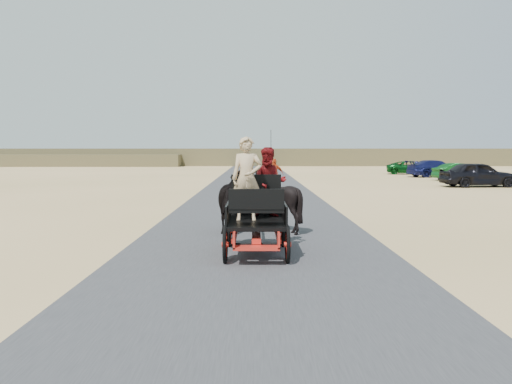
{
  "coord_description": "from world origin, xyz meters",
  "views": [
    {
      "loc": [
        -0.05,
        -8.97,
        2.24
      ],
      "look_at": [
        -0.02,
        3.26,
        1.2
      ],
      "focal_mm": 35.0,
      "sensor_mm": 36.0,
      "label": 1
    }
  ],
  "objects_px": {
    "horse_left": "(236,200)",
    "car_d": "(411,168)",
    "car_b": "(460,172)",
    "car_a": "(478,174)",
    "horse_right": "(276,200)",
    "pedestrian": "(275,174)",
    "car_c": "(436,169)",
    "carriage": "(256,237)"
  },
  "relations": [
    {
      "from": "carriage",
      "to": "car_a",
      "type": "relative_size",
      "value": 0.54
    },
    {
      "from": "horse_right",
      "to": "car_b",
      "type": "distance_m",
      "value": 26.83
    },
    {
      "from": "horse_right",
      "to": "car_b",
      "type": "bearing_deg",
      "value": -122.48
    },
    {
      "from": "car_c",
      "to": "car_d",
      "type": "relative_size",
      "value": 1.09
    },
    {
      "from": "horse_left",
      "to": "car_c",
      "type": "distance_m",
      "value": 31.4
    },
    {
      "from": "horse_right",
      "to": "pedestrian",
      "type": "height_order",
      "value": "pedestrian"
    },
    {
      "from": "carriage",
      "to": "car_d",
      "type": "height_order",
      "value": "car_d"
    },
    {
      "from": "horse_left",
      "to": "car_d",
      "type": "height_order",
      "value": "horse_left"
    },
    {
      "from": "horse_right",
      "to": "car_c",
      "type": "relative_size",
      "value": 0.36
    },
    {
      "from": "carriage",
      "to": "horse_right",
      "type": "distance_m",
      "value": 3.09
    },
    {
      "from": "horse_right",
      "to": "car_b",
      "type": "relative_size",
      "value": 0.45
    },
    {
      "from": "pedestrian",
      "to": "car_a",
      "type": "xyz_separation_m",
      "value": [
        12.36,
        1.45,
        -0.1
      ]
    },
    {
      "from": "carriage",
      "to": "car_a",
      "type": "distance_m",
      "value": 23.61
    },
    {
      "from": "car_b",
      "to": "car_c",
      "type": "bearing_deg",
      "value": -6.65
    },
    {
      "from": "carriage",
      "to": "horse_left",
      "type": "xyz_separation_m",
      "value": [
        -0.55,
        3.0,
        0.49
      ]
    },
    {
      "from": "horse_left",
      "to": "car_c",
      "type": "xyz_separation_m",
      "value": [
        15.46,
        27.33,
        -0.16
      ]
    },
    {
      "from": "horse_right",
      "to": "pedestrian",
      "type": "relative_size",
      "value": 0.98
    },
    {
      "from": "horse_left",
      "to": "car_d",
      "type": "bearing_deg",
      "value": -114.9
    },
    {
      "from": "car_b",
      "to": "car_c",
      "type": "distance_m",
      "value": 4.7
    },
    {
      "from": "car_a",
      "to": "car_d",
      "type": "height_order",
      "value": "car_a"
    },
    {
      "from": "car_d",
      "to": "car_c",
      "type": "bearing_deg",
      "value": -160.02
    },
    {
      "from": "car_b",
      "to": "car_d",
      "type": "distance_m",
      "value": 9.38
    },
    {
      "from": "carriage",
      "to": "horse_right",
      "type": "bearing_deg",
      "value": 79.61
    },
    {
      "from": "car_b",
      "to": "car_a",
      "type": "bearing_deg",
      "value": 159.49
    },
    {
      "from": "carriage",
      "to": "car_b",
      "type": "relative_size",
      "value": 0.63
    },
    {
      "from": "horse_left",
      "to": "car_b",
      "type": "relative_size",
      "value": 0.53
    },
    {
      "from": "carriage",
      "to": "car_a",
      "type": "height_order",
      "value": "car_a"
    },
    {
      "from": "car_c",
      "to": "car_d",
      "type": "height_order",
      "value": "car_c"
    },
    {
      "from": "car_b",
      "to": "car_c",
      "type": "height_order",
      "value": "car_c"
    },
    {
      "from": "car_a",
      "to": "car_d",
      "type": "bearing_deg",
      "value": -6.57
    },
    {
      "from": "carriage",
      "to": "horse_right",
      "type": "relative_size",
      "value": 1.41
    },
    {
      "from": "horse_left",
      "to": "carriage",
      "type": "bearing_deg",
      "value": 100.39
    },
    {
      "from": "car_b",
      "to": "car_c",
      "type": "relative_size",
      "value": 0.8
    },
    {
      "from": "carriage",
      "to": "car_a",
      "type": "xyz_separation_m",
      "value": [
        13.48,
        19.38,
        0.4
      ]
    },
    {
      "from": "car_b",
      "to": "pedestrian",
      "type": "bearing_deg",
      "value": 111.87
    },
    {
      "from": "carriage",
      "to": "pedestrian",
      "type": "xyz_separation_m",
      "value": [
        1.12,
        17.93,
        0.5
      ]
    },
    {
      "from": "pedestrian",
      "to": "car_b",
      "type": "bearing_deg",
      "value": -151.23
    },
    {
      "from": "horse_left",
      "to": "car_b",
      "type": "xyz_separation_m",
      "value": [
        15.5,
        22.63,
        -0.22
      ]
    },
    {
      "from": "carriage",
      "to": "car_b",
      "type": "distance_m",
      "value": 29.67
    },
    {
      "from": "pedestrian",
      "to": "car_a",
      "type": "distance_m",
      "value": 12.45
    },
    {
      "from": "horse_right",
      "to": "car_a",
      "type": "height_order",
      "value": "horse_right"
    },
    {
      "from": "car_c",
      "to": "carriage",
      "type": "bearing_deg",
      "value": 142.79
    }
  ]
}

